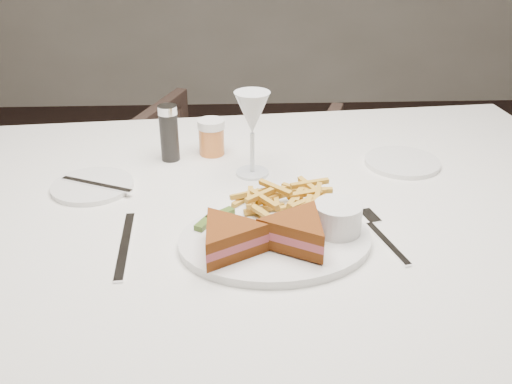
% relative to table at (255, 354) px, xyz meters
% --- Properties ---
extents(ground, '(5.00, 5.00, 0.00)m').
position_rel_table_xyz_m(ground, '(0.34, 0.32, -0.38)').
color(ground, black).
rests_on(ground, ground).
extents(table, '(1.55, 1.11, 0.75)m').
position_rel_table_xyz_m(table, '(0.00, 0.00, 0.00)').
color(table, white).
rests_on(table, ground).
extents(chair_far, '(0.83, 0.81, 0.68)m').
position_rel_table_xyz_m(chair_far, '(-0.05, 0.84, -0.03)').
color(chair_far, '#433129').
rests_on(chair_far, ground).
extents(table_setting, '(0.80, 0.58, 0.18)m').
position_rel_table_xyz_m(table_setting, '(0.01, -0.05, 0.41)').
color(table_setting, white).
rests_on(table_setting, table).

